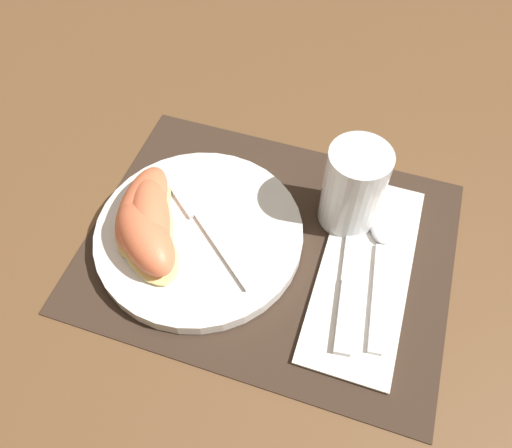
# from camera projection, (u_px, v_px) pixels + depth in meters

# --- Properties ---
(ground_plane) EXTENTS (3.00, 3.00, 0.00)m
(ground_plane) POSITION_uv_depth(u_px,v_px,m) (269.00, 246.00, 0.56)
(ground_plane) COLOR brown
(placemat) EXTENTS (0.40, 0.31, 0.00)m
(placemat) POSITION_uv_depth(u_px,v_px,m) (269.00, 245.00, 0.56)
(placemat) COLOR #38281E
(placemat) RESTS_ON ground_plane
(plate) EXTENTS (0.23, 0.23, 0.02)m
(plate) POSITION_uv_depth(u_px,v_px,m) (199.00, 234.00, 0.56)
(plate) COLOR white
(plate) RESTS_ON placemat
(juice_glass) EXTENTS (0.07, 0.07, 0.10)m
(juice_glass) POSITION_uv_depth(u_px,v_px,m) (352.00, 191.00, 0.54)
(juice_glass) COLOR silver
(juice_glass) RESTS_ON placemat
(napkin) EXTENTS (0.09, 0.25, 0.00)m
(napkin) POSITION_uv_depth(u_px,v_px,m) (365.00, 270.00, 0.54)
(napkin) COLOR white
(napkin) RESTS_ON placemat
(knife) EXTENTS (0.04, 0.20, 0.01)m
(knife) POSITION_uv_depth(u_px,v_px,m) (351.00, 270.00, 0.53)
(knife) COLOR silver
(knife) RESTS_ON napkin
(spoon) EXTENTS (0.05, 0.19, 0.01)m
(spoon) POSITION_uv_depth(u_px,v_px,m) (383.00, 240.00, 0.55)
(spoon) COLOR silver
(spoon) RESTS_ON napkin
(fork) EXTENTS (0.15, 0.13, 0.00)m
(fork) POSITION_uv_depth(u_px,v_px,m) (203.00, 218.00, 0.56)
(fork) COLOR silver
(fork) RESTS_ON plate
(citrus_wedge_0) EXTENTS (0.06, 0.12, 0.04)m
(citrus_wedge_0) POSITION_uv_depth(u_px,v_px,m) (143.00, 208.00, 0.55)
(citrus_wedge_0) COLOR #F4DB84
(citrus_wedge_0) RESTS_ON plate
(citrus_wedge_1) EXTENTS (0.10, 0.14, 0.04)m
(citrus_wedge_1) POSITION_uv_depth(u_px,v_px,m) (150.00, 224.00, 0.53)
(citrus_wedge_1) COLOR #F4DB84
(citrus_wedge_1) RESTS_ON plate
(citrus_wedge_2) EXTENTS (0.11, 0.11, 0.05)m
(citrus_wedge_2) POSITION_uv_depth(u_px,v_px,m) (146.00, 240.00, 0.52)
(citrus_wedge_2) COLOR #F4DB84
(citrus_wedge_2) RESTS_ON plate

